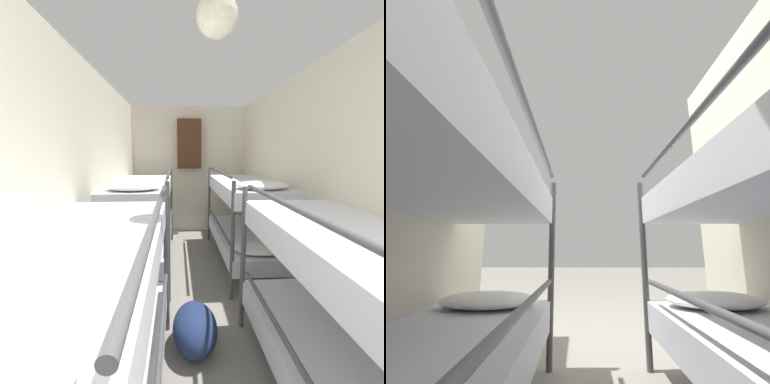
{
  "view_description": "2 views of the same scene",
  "coord_description": "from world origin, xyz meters",
  "views": [
    {
      "loc": [
        -0.24,
        0.4,
        1.58
      ],
      "look_at": [
        -0.05,
        3.58,
        1.06
      ],
      "focal_mm": 24.0,
      "sensor_mm": 36.0,
      "label": 1
    },
    {
      "loc": [
        0.13,
        2.47,
        0.77
      ],
      "look_at": [
        0.14,
        0.24,
        1.29
      ],
      "focal_mm": 24.0,
      "sensor_mm": 36.0,
      "label": 2
    }
  ],
  "objects": [
    {
      "name": "bunk_stack_left_far",
      "position": [
        -0.69,
        3.8,
        0.71
      ],
      "size": [
        0.75,
        1.95,
        1.32
      ],
      "color": "#4C4C51",
      "rests_on": "ground_plane"
    },
    {
      "name": "wall_right",
      "position": [
        1.09,
        2.66,
        1.2
      ],
      "size": [
        0.06,
        5.45,
        2.4
      ],
      "color": "beige",
      "rests_on": "ground_plane"
    },
    {
      "name": "hanging_coat",
      "position": [
        -0.0,
        5.21,
        1.7
      ],
      "size": [
        0.44,
        0.12,
        0.9
      ],
      "color": "#472819"
    },
    {
      "name": "bunk_stack_right_near",
      "position": [
        0.69,
        1.47,
        0.71
      ],
      "size": [
        0.75,
        1.95,
        1.32
      ],
      "color": "#4C4C51",
      "rests_on": "ground_plane"
    },
    {
      "name": "duffel_bag",
      "position": [
        -0.1,
        2.23,
        0.18
      ],
      "size": [
        0.36,
        0.51,
        0.36
      ],
      "color": "navy",
      "rests_on": "ground_plane"
    },
    {
      "name": "wall_back",
      "position": [
        0.0,
        5.36,
        1.2
      ],
      "size": [
        2.25,
        0.06,
        2.4
      ],
      "color": "beige",
      "rests_on": "ground_plane"
    },
    {
      "name": "bunk_stack_left_near",
      "position": [
        -0.69,
        1.47,
        0.71
      ],
      "size": [
        0.75,
        1.95,
        1.32
      ],
      "color": "#4C4C51",
      "rests_on": "ground_plane"
    },
    {
      "name": "wall_left",
      "position": [
        -1.09,
        2.66,
        1.2
      ],
      "size": [
        0.06,
        5.45,
        2.4
      ],
      "color": "beige",
      "rests_on": "ground_plane"
    },
    {
      "name": "ceiling_light",
      "position": [
        0.0,
        1.99,
        2.34
      ],
      "size": [
        0.24,
        0.24,
        0.24
      ],
      "color": "#F4EFCC"
    },
    {
      "name": "bunk_stack_right_far",
      "position": [
        0.69,
        3.8,
        0.71
      ],
      "size": [
        0.75,
        1.95,
        1.32
      ],
      "color": "#4C4C51",
      "rests_on": "ground_plane"
    }
  ]
}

